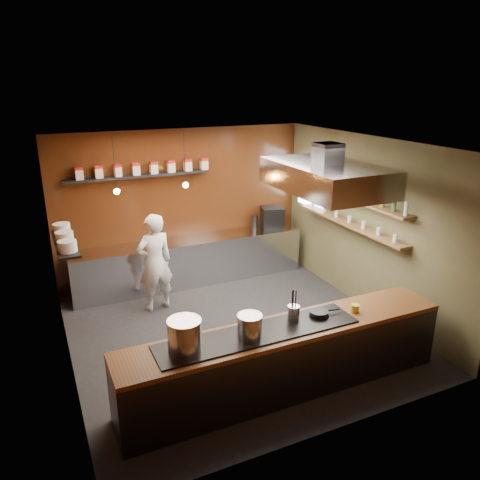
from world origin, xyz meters
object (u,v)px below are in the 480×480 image
espresso_machine (272,217)px  chef (155,263)px  stockpot_small (250,326)px  stockpot_large (185,335)px  extractor_hood (326,177)px

espresso_machine → chef: 2.91m
stockpot_small → chef: 3.01m
stockpot_small → stockpot_large: bearing=176.9°
extractor_hood → stockpot_large: 3.21m
stockpot_small → espresso_machine: size_ratio=0.70×
stockpot_large → stockpot_small: size_ratio=1.28×
espresso_machine → chef: chef is taller
chef → extractor_hood: bearing=132.5°
extractor_hood → espresso_machine: extractor_hood is taller
stockpot_large → chef: 2.98m
stockpot_large → chef: bearing=81.9°
stockpot_large → stockpot_small: (0.80, -0.04, -0.05)m
stockpot_large → extractor_hood: bearing=24.3°
extractor_hood → stockpot_small: extractor_hood is taller
extractor_hood → stockpot_large: size_ratio=5.10×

